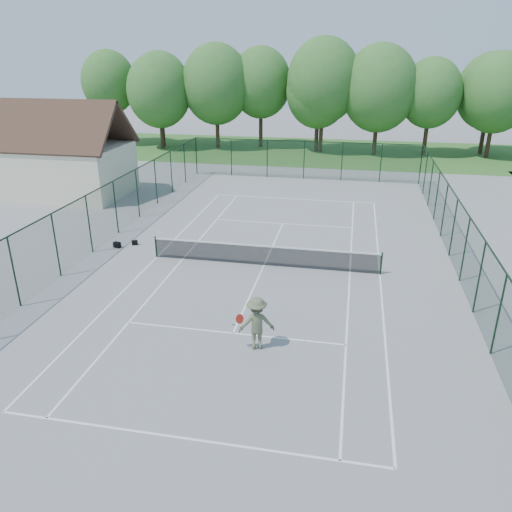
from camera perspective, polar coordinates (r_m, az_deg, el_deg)
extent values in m
plane|color=gray|center=(24.17, 0.91, -1.07)|extent=(140.00, 140.00, 0.00)
cube|color=#3B712B|center=(52.85, 6.84, 11.79)|extent=(80.00, 16.00, 0.01)
cube|color=white|center=(35.27, 4.38, 6.52)|extent=(10.97, 0.08, 0.01)
cube|color=white|center=(14.38, -8.09, -19.93)|extent=(10.97, 0.08, 0.01)
cube|color=white|center=(30.08, 3.09, 3.72)|extent=(8.23, 0.08, 0.01)
cube|color=white|center=(18.60, -2.64, -8.81)|extent=(8.23, 0.08, 0.01)
cube|color=white|center=(23.91, 13.97, -2.04)|extent=(0.08, 23.77, 0.01)
cube|color=white|center=(25.63, -11.24, -0.10)|extent=(0.08, 23.77, 0.01)
cube|color=white|center=(23.86, 10.69, -1.80)|extent=(0.08, 23.77, 0.01)
cube|color=white|center=(25.17, -8.35, -0.33)|extent=(0.08, 23.77, 0.01)
cube|color=white|center=(24.17, 0.91, -1.06)|extent=(0.08, 12.80, 0.01)
cylinder|color=black|center=(25.44, -11.36, 1.04)|extent=(0.08, 0.08, 1.10)
cylinder|color=black|center=(23.70, 14.12, -0.84)|extent=(0.08, 0.08, 1.10)
cube|color=black|center=(23.98, 0.92, 0.03)|extent=(11.00, 0.02, 0.96)
cube|color=white|center=(23.79, 0.93, 1.14)|extent=(11.00, 0.05, 0.07)
cube|color=#17351F|center=(40.83, 5.51, 10.85)|extent=(18.00, 0.02, 3.00)
cube|color=#17351F|center=(23.85, 22.74, 0.65)|extent=(0.02, 36.00, 3.00)
cube|color=#17351F|center=(26.62, -18.53, 3.44)|extent=(0.02, 36.00, 3.00)
cube|color=black|center=(40.56, 5.59, 12.92)|extent=(18.00, 0.05, 0.05)
cube|color=black|center=(23.38, 23.28, 4.07)|extent=(0.05, 36.00, 0.05)
cube|color=black|center=(26.20, -18.93, 6.54)|extent=(0.05, 36.00, 0.05)
cube|color=#EFE8C5|center=(38.35, -20.71, 9.14)|extent=(8.00, 6.00, 3.50)
cube|color=#493224|center=(39.08, -20.24, 14.31)|extent=(8.60, 3.27, 3.27)
cube|color=#493224|center=(36.56, -22.63, 13.50)|extent=(8.60, 3.27, 3.27)
cylinder|color=#3F281D|center=(56.20, -10.62, 14.37)|extent=(0.40, 0.40, 4.20)
ellipsoid|color=#407932|center=(55.81, -10.91, 18.34)|extent=(6.40, 6.40, 7.40)
cylinder|color=#3F281D|center=(52.51, 6.95, 14.04)|extent=(0.40, 0.40, 4.20)
ellipsoid|color=#407932|center=(52.09, 7.16, 18.28)|extent=(6.40, 6.40, 7.40)
cylinder|color=#3F281D|center=(53.86, 25.14, 12.35)|extent=(0.40, 0.40, 4.20)
ellipsoid|color=#407932|center=(53.46, 25.85, 16.44)|extent=(6.40, 6.40, 7.40)
cube|color=black|center=(27.31, -15.59, 1.24)|extent=(0.42, 0.32, 0.30)
cube|color=black|center=(27.46, -13.69, 1.50)|extent=(0.36, 0.30, 0.24)
imported|color=#5C6445|center=(17.28, 0.08, -7.69)|extent=(1.42, 1.07, 1.95)
sphere|color=gold|center=(17.52, 4.34, -7.77)|extent=(0.07, 0.07, 0.07)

